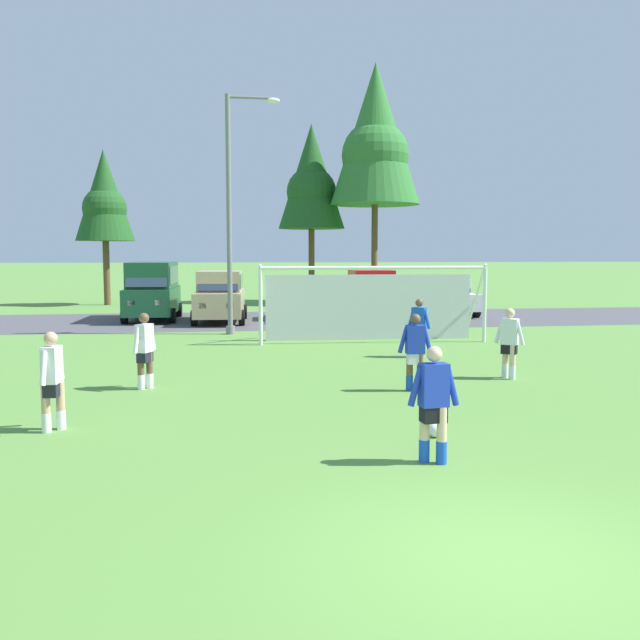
{
  "coord_description": "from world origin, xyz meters",
  "views": [
    {
      "loc": [
        -2.67,
        -5.96,
        2.9
      ],
      "look_at": [
        -0.06,
        11.87,
        1.15
      ],
      "focal_mm": 38.48,
      "sensor_mm": 36.0,
      "label": 1
    }
  ],
  "objects": [
    {
      "name": "parked_car_slot_center_left",
      "position": [
        1.12,
        23.81,
        0.88
      ],
      "size": [
        2.21,
        4.29,
        1.72
      ],
      "color": "#B2B2BC",
      "rests_on": "ground"
    },
    {
      "name": "player_midfield_center",
      "position": [
        -5.39,
        5.57,
        0.82
      ],
      "size": [
        0.34,
        0.73,
        1.64
      ],
      "color": "tan",
      "rests_on": "ground"
    },
    {
      "name": "parked_car_slot_far_left",
      "position": [
        -5.56,
        24.65,
        1.34
      ],
      "size": [
        2.33,
        4.87,
        2.52
      ],
      "color": "#194C2D",
      "rests_on": "ground"
    },
    {
      "name": "ground_plane",
      "position": [
        0.0,
        15.0,
        0.0
      ],
      "size": [
        400.0,
        400.0,
        0.0
      ],
      "primitive_type": "plane",
      "color": "#598C3D"
    },
    {
      "name": "player_striker_near",
      "position": [
        -4.28,
        8.96,
        0.82
      ],
      "size": [
        0.45,
        0.67,
        1.64
      ],
      "color": "brown",
      "rests_on": "ground"
    },
    {
      "name": "tree_left_edge",
      "position": [
        -8.95,
        33.96,
        5.93
      ],
      "size": [
        3.24,
        3.24,
        8.64
      ],
      "color": "brown",
      "rests_on": "ground"
    },
    {
      "name": "player_winger_left",
      "position": [
        3.96,
        8.98,
        0.82
      ],
      "size": [
        0.58,
        0.58,
        1.64
      ],
      "color": "beige",
      "rests_on": "ground"
    },
    {
      "name": "player_winger_right",
      "position": [
        1.39,
        7.9,
        0.82
      ],
      "size": [
        0.73,
        0.26,
        1.64
      ],
      "color": "brown",
      "rests_on": "ground"
    },
    {
      "name": "soccer_ball",
      "position": [
        0.68,
        4.29,
        0.11
      ],
      "size": [
        0.22,
        0.22,
        0.22
      ],
      "color": "white",
      "rests_on": "ground"
    },
    {
      "name": "soccer_goal",
      "position": [
        2.29,
        16.31,
        1.29
      ],
      "size": [
        7.48,
        2.2,
        2.57
      ],
      "color": "white",
      "rests_on": "ground"
    },
    {
      "name": "street_lamp",
      "position": [
        -2.15,
        18.81,
        4.37
      ],
      "size": [
        2.0,
        0.32,
        8.45
      ],
      "color": "slate",
      "rests_on": "ground"
    },
    {
      "name": "parking_lot_strip",
      "position": [
        0.0,
        23.89,
        0.0
      ],
      "size": [
        52.0,
        8.4,
        0.01
      ],
      "primitive_type": "cube",
      "color": "#4C4C51",
      "rests_on": "ground"
    },
    {
      "name": "tree_mid_left",
      "position": [
        2.77,
        34.62,
        7.19
      ],
      "size": [
        3.92,
        3.92,
        10.46
      ],
      "color": "brown",
      "rests_on": "ground"
    },
    {
      "name": "player_trailing_back",
      "position": [
        0.23,
        3.01,
        0.82
      ],
      "size": [
        0.74,
        0.28,
        1.64
      ],
      "color": "beige",
      "rests_on": "ground"
    },
    {
      "name": "parked_car_slot_center_right",
      "position": [
        7.9,
        24.94,
        0.88
      ],
      "size": [
        2.09,
        4.22,
        1.72
      ],
      "color": "silver",
      "rests_on": "ground"
    },
    {
      "name": "tree_center_back",
      "position": [
        6.18,
        32.76,
        9.37
      ],
      "size": [
        5.1,
        5.1,
        13.61
      ],
      "color": "brown",
      "rests_on": "ground"
    },
    {
      "name": "parked_car_slot_center",
      "position": [
        4.08,
        24.18,
        1.11
      ],
      "size": [
        2.39,
        4.73,
        2.16
      ],
      "color": "red",
      "rests_on": "ground"
    },
    {
      "name": "player_defender_far",
      "position": [
        2.83,
        12.48,
        0.82
      ],
      "size": [
        0.58,
        0.58,
        1.64
      ],
      "color": "brown",
      "rests_on": "ground"
    },
    {
      "name": "parked_car_slot_left",
      "position": [
        -2.65,
        23.25,
        1.11
      ],
      "size": [
        2.38,
        4.72,
        2.16
      ],
      "color": "tan",
      "rests_on": "ground"
    }
  ]
}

